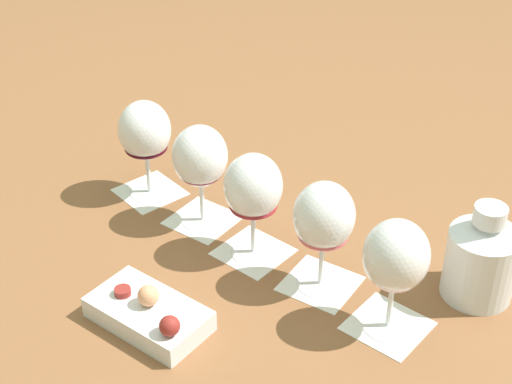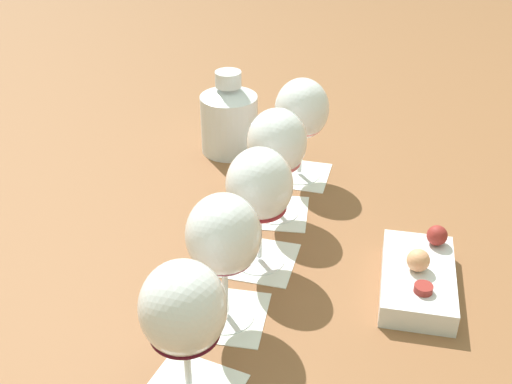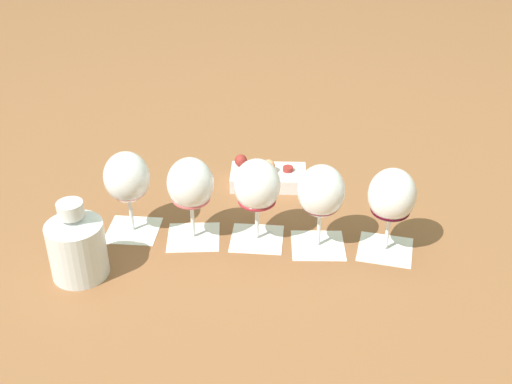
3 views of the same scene
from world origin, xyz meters
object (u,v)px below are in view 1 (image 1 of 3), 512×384
Objects in this scene: wine_glass_0 at (396,260)px; wine_glass_2 at (253,190)px; wine_glass_3 at (200,160)px; ceramic_vase at (482,257)px; snack_dish at (149,313)px; wine_glass_4 at (145,134)px; wine_glass_1 at (324,220)px.

wine_glass_0 is 0.26m from wine_glass_2.
wine_glass_2 and wine_glass_3 have the same top height.
ceramic_vase reaches higher than snack_dish.
ceramic_vase is 0.79× the size of snack_dish.
wine_glass_2 is at bearing 142.43° from wine_glass_4.
wine_glass_1 is at bearing -40.17° from wine_glass_0.
wine_glass_0 is 1.00× the size of wine_glass_2.
wine_glass_2 is 0.35m from ceramic_vase.
ceramic_vase is at bearing 161.65° from wine_glass_3.
wine_glass_0 is 1.14× the size of ceramic_vase.
snack_dish is at bearing 13.80° from ceramic_vase.
wine_glass_2 is 0.25m from snack_dish.
wine_glass_1 is at bearing 148.22° from wine_glass_2.
snack_dish is (0.04, 0.26, -0.10)m from wine_glass_3.
ceramic_vase is at bearing 169.23° from wine_glass_2.
snack_dish is at bearing 82.41° from wine_glass_3.
wine_glass_2 is 1.14× the size of ceramic_vase.
wine_glass_0 is 0.90× the size of snack_dish.
wine_glass_0 is 0.17m from ceramic_vase.
wine_glass_1 is at bearing 144.36° from wine_glass_4.
wine_glass_3 and wine_glass_4 have the same top height.
wine_glass_0 is at bearing 143.22° from wine_glass_4.
wine_glass_0 is 0.36m from snack_dish.
wine_glass_4 is at bearing -77.69° from snack_dish.
wine_glass_3 is 0.90× the size of snack_dish.
ceramic_vase is (-0.44, 0.15, -0.05)m from wine_glass_3.
wine_glass_4 is (0.32, -0.23, -0.00)m from wine_glass_1.
wine_glass_0 and wine_glass_3 have the same top height.
wine_glass_0 is at bearing 142.69° from wine_glass_3.
wine_glass_1 is 1.00× the size of wine_glass_2.
wine_glass_3 is (0.21, -0.15, -0.00)m from wine_glass_1.
wine_glass_0 is at bearing -175.02° from snack_dish.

